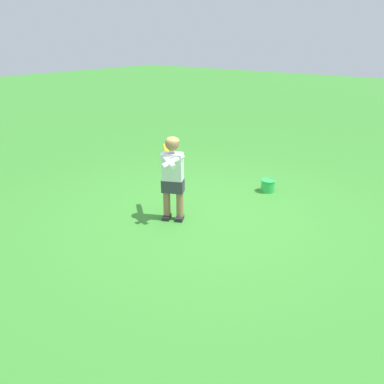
{
  "coord_description": "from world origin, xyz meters",
  "views": [
    {
      "loc": [
        3.66,
        2.59,
        2.19
      ],
      "look_at": [
        0.36,
        0.03,
        0.45
      ],
      "focal_mm": 35.3,
      "sensor_mm": 36.0,
      "label": 1
    }
  ],
  "objects": [
    {
      "name": "ground_plane",
      "position": [
        0.0,
        0.0,
        0.0
      ],
      "size": [
        40.0,
        40.0,
        0.0
      ],
      "primitive_type": "plane",
      "color": "#38842D"
    },
    {
      "name": "child_batter",
      "position": [
        0.36,
        -0.27,
        0.65
      ],
      "size": [
        0.48,
        0.51,
        1.08
      ],
      "color": "#232328",
      "rests_on": "ground"
    },
    {
      "name": "toy_bucket",
      "position": [
        -1.22,
        0.26,
        0.1
      ],
      "size": [
        0.22,
        0.22,
        0.19
      ],
      "color": "green",
      "rests_on": "ground"
    }
  ]
}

